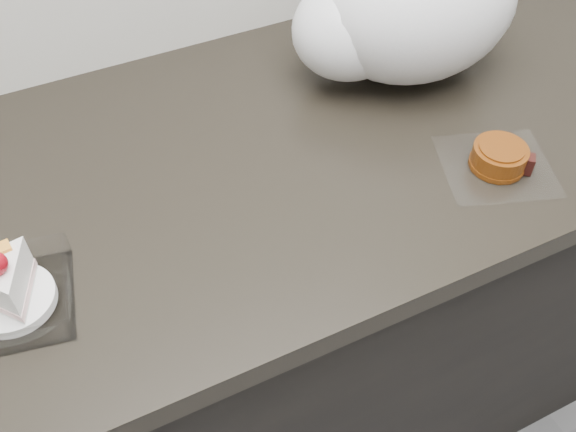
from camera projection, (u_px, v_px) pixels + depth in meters
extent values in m
cube|color=black|center=(254.00, 331.00, 1.29)|extent=(2.00, 0.60, 0.86)
cube|color=black|center=(242.00, 168.00, 0.95)|extent=(2.04, 0.64, 0.04)
cube|color=white|center=(15.00, 304.00, 0.76)|extent=(0.16, 0.16, 0.00)
cylinder|color=white|center=(13.00, 300.00, 0.76)|extent=(0.10, 0.10, 0.01)
cube|color=white|center=(496.00, 166.00, 0.93)|extent=(0.20, 0.19, 0.00)
cylinder|color=brown|center=(499.00, 157.00, 0.91)|extent=(0.09, 0.09, 0.03)
cylinder|color=brown|center=(497.00, 163.00, 0.92)|extent=(0.09, 0.09, 0.01)
cylinder|color=brown|center=(502.00, 148.00, 0.90)|extent=(0.07, 0.07, 0.00)
cube|color=black|center=(525.00, 164.00, 0.91)|extent=(0.03, 0.03, 0.03)
ellipsoid|color=white|center=(419.00, 3.00, 1.00)|extent=(0.33, 0.26, 0.24)
ellipsoid|color=white|center=(351.00, 28.00, 1.00)|extent=(0.19, 0.17, 0.16)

